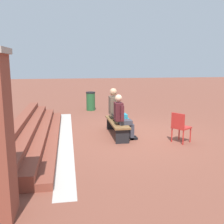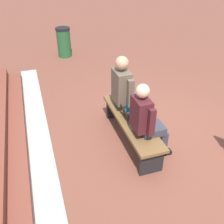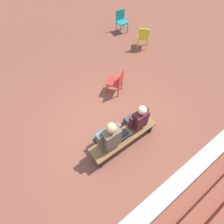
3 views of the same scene
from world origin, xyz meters
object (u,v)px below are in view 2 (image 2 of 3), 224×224
object	(u,v)px
bench	(131,124)
person_student	(147,120)
litter_bin	(64,42)
person_adult	(127,92)
laptop	(130,115)

from	to	relation	value
bench	person_student	size ratio (longest dim) A/B	1.38
person_student	litter_bin	xyz separation A→B (m)	(4.85, 0.46, -0.27)
person_adult	laptop	bearing A→B (deg)	167.49
laptop	bench	bearing A→B (deg)	-162.96
bench	person_student	bearing A→B (deg)	-171.25
person_adult	litter_bin	distance (m)	4.06
person_adult	litter_bin	xyz separation A→B (m)	(4.02, 0.47, -0.31)
person_student	person_adult	xyz separation A→B (m)	(0.83, -0.01, 0.04)
bench	litter_bin	world-z (taller)	litter_bin
bench	person_adult	distance (m)	0.57
bench	person_student	world-z (taller)	person_student
person_student	bench	bearing A→B (deg)	8.75
bench	person_student	xyz separation A→B (m)	(-0.42, -0.06, 0.35)
bench	person_adult	xyz separation A→B (m)	(0.41, -0.07, 0.39)
laptop	litter_bin	xyz separation A→B (m)	(4.39, 0.38, -0.07)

